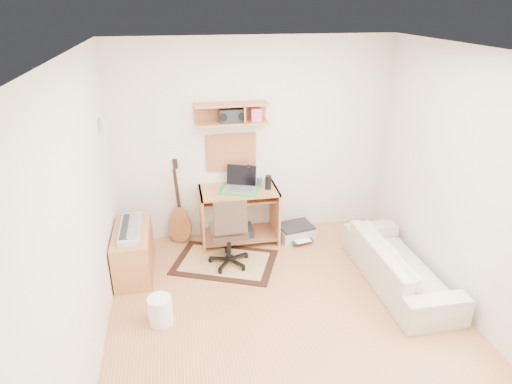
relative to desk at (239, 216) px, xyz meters
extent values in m
cube|color=#B97A4D|center=(0.25, -1.73, -0.38)|extent=(3.60, 4.00, 0.01)
cube|color=white|center=(0.25, -1.73, 2.23)|extent=(3.60, 4.00, 0.01)
cube|color=beige|center=(0.25, 0.28, 0.93)|extent=(3.60, 0.01, 2.60)
cube|color=beige|center=(-1.56, -1.73, 0.93)|extent=(0.01, 4.00, 2.60)
cube|color=beige|center=(2.05, -1.73, 0.93)|extent=(0.01, 4.00, 2.60)
cube|color=#BD7842|center=(-0.05, 0.15, 1.32)|extent=(0.90, 0.25, 0.26)
cube|color=tan|center=(-0.05, 0.25, 0.79)|extent=(0.64, 0.03, 0.49)
cube|color=#4C8CBF|center=(-1.54, -0.23, 1.34)|extent=(0.02, 0.20, 0.15)
cylinder|color=black|center=(0.38, -0.05, 0.47)|extent=(0.08, 0.08, 0.18)
cylinder|color=#335B9A|center=(0.29, 0.10, 0.42)|extent=(0.07, 0.07, 0.10)
cube|color=black|center=(-0.05, 0.15, 1.30)|extent=(0.31, 0.14, 0.16)
cube|color=beige|center=(-0.26, -0.50, -0.37)|extent=(1.42, 1.20, 0.02)
cube|color=#BD7842|center=(-1.33, -0.49, -0.10)|extent=(0.40, 0.90, 0.55)
cube|color=#B2B5BA|center=(-1.33, -0.49, 0.21)|extent=(0.22, 0.71, 0.06)
cylinder|color=white|center=(-1.02, -1.46, -0.23)|extent=(0.31, 0.31, 0.29)
cube|color=#A5A8AA|center=(0.76, -0.05, -0.29)|extent=(0.52, 0.44, 0.17)
imported|color=#C1B299|center=(1.63, -1.28, -0.04)|extent=(0.50, 1.73, 0.68)
camera|label=1|loc=(-0.73, -5.10, 2.62)|focal=30.83mm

